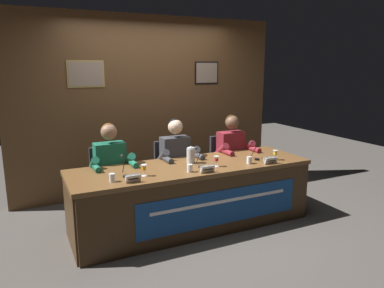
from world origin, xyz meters
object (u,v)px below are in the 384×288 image
panelist_center (178,159)px  water_pitcher_central (191,155)px  chair_left (109,185)px  microphone_left (125,169)px  chair_center (172,176)px  microphone_center (199,161)px  water_cup_center (190,169)px  chair_right (226,168)px  panelist_left (112,167)px  nameplate_left (133,178)px  juice_glass_center (216,159)px  nameplate_right (271,160)px  conference_table (196,187)px  microphone_right (255,153)px  panelist_right (234,153)px  water_cup_left (112,178)px  water_cup_right (249,160)px  nameplate_center (207,169)px  juice_glass_right (275,153)px

panelist_center → water_pitcher_central: 0.37m
chair_left → microphone_left: (0.01, -0.72, 0.38)m
chair_center → microphone_center: bearing=-86.9°
water_cup_center → chair_right: size_ratio=0.09×
panelist_left → nameplate_left: bearing=-87.3°
juice_glass_center → nameplate_right: juice_glass_center is taller
conference_table → chair_right: chair_right is taller
chair_left → microphone_center: bearing=-39.8°
panelist_center → nameplate_right: 1.17m
panelist_left → microphone_right: panelist_left is taller
water_cup_center → microphone_center: 0.24m
chair_center → chair_right: 0.85m
nameplate_left → panelist_center: (0.81, 0.76, -0.07)m
microphone_left → chair_right: size_ratio=0.24×
microphone_right → panelist_right: bearing=86.9°
chair_left → water_cup_left: bearing=-100.0°
microphone_left → water_pitcher_central: (0.85, 0.17, 0.02)m
nameplate_right → microphone_center: bearing=163.5°
chair_center → chair_right: size_ratio=1.00×
panelist_right → nameplate_right: 0.79m
conference_table → panelist_right: 1.02m
juice_glass_center → chair_right: (0.63, 0.82, -0.39)m
panelist_left → chair_right: 1.73m
chair_left → water_cup_right: (1.48, -0.87, 0.35)m
microphone_left → nameplate_center: size_ratio=1.35×
juice_glass_center → juice_glass_right: 0.80m
nameplate_center → microphone_right: microphone_right is taller
microphone_left → juice_glass_center: (1.05, -0.10, 0.01)m
chair_center → panelist_right: panelist_right is taller
nameplate_right → juice_glass_right: juice_glass_right is taller
panelist_left → microphone_right: (1.66, -0.53, 0.11)m
panelist_left → water_cup_right: (1.48, -0.67, 0.07)m
chair_left → panelist_right: (1.69, -0.20, 0.28)m
nameplate_left → nameplate_center: same height
chair_center → juice_glass_right: bearing=-40.5°
microphone_left → water_cup_center: 0.70m
panelist_center → water_cup_center: size_ratio=14.46×
chair_right → water_cup_right: size_ratio=10.61×
microphone_left → chair_right: microphone_left is taller
panelist_center → chair_right: size_ratio=1.36×
water_pitcher_central → panelist_center: bearing=93.4°
water_cup_left → water_cup_center: 0.85m
panelist_left → nameplate_center: panelist_left is taller
conference_table → juice_glass_right: (1.01, -0.13, 0.32)m
juice_glass_center → water_cup_center: juice_glass_center is taller
panelist_left → panelist_right: 1.69m
microphone_right → water_pitcher_central: bearing=167.2°
water_cup_center → nameplate_right: 1.02m
juice_glass_center → microphone_right: (0.60, 0.09, -0.01)m
nameplate_left → chair_right: bearing=30.0°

